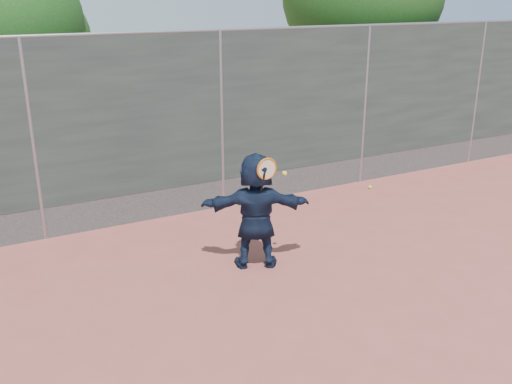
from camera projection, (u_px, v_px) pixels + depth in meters
name	position (u px, v px, depth m)	size (l,w,h in m)	color
ground	(340.00, 294.00, 7.14)	(80.00, 80.00, 0.00)	#9E4C42
player	(256.00, 211.00, 7.64)	(1.48, 0.47, 1.60)	#141F38
ball_ground	(370.00, 187.00, 10.94)	(0.07, 0.07, 0.07)	yellow
fence	(222.00, 118.00, 9.54)	(20.00, 0.06, 3.03)	#38423D
swing_action	(268.00, 171.00, 7.32)	(0.49, 0.16, 0.51)	#C66412
tree_left	(8.00, 29.00, 10.38)	(3.15, 3.00, 4.53)	#382314
weed_clump	(241.00, 198.00, 10.05)	(0.68, 0.07, 0.30)	#387226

